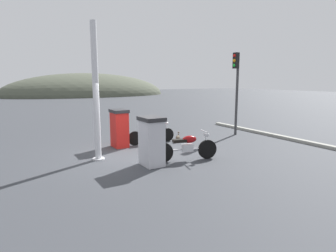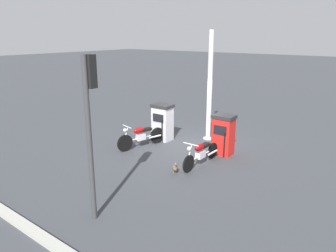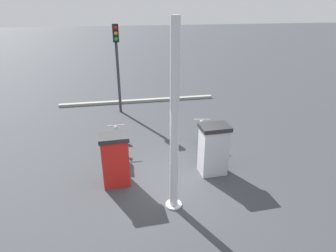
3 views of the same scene
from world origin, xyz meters
name	(u,v)px [view 2 (image 2 of 3)]	position (x,y,z in m)	size (l,w,h in m)	color
ground_plane	(191,146)	(0.00, 0.00, 0.00)	(120.00, 120.00, 0.00)	#383A3F
fuel_pump_near	(162,122)	(0.03, -1.39, 0.77)	(0.66, 0.83, 1.51)	silver
fuel_pump_far	(223,134)	(0.03, 1.39, 0.75)	(0.62, 0.78, 1.48)	red
motorcycle_near_pump	(141,136)	(1.25, -1.50, 0.45)	(2.12, 0.78, 0.96)	black
motorcycle_far_pump	(201,152)	(1.43, 1.30, 0.46)	(2.08, 0.56, 0.93)	black
wandering_duck	(175,167)	(2.48, 0.99, 0.20)	(0.36, 0.36, 0.42)	brown
roadside_traffic_light	(90,111)	(5.66, 0.95, 2.62)	(0.38, 0.25, 3.85)	#38383A
canopy_support_pole	(210,89)	(-1.21, 0.06, 2.13)	(0.40, 0.40, 4.42)	silver
road_edge_kerb	(25,226)	(6.97, 0.00, 0.06)	(0.38, 7.71, 0.12)	#9E9E93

